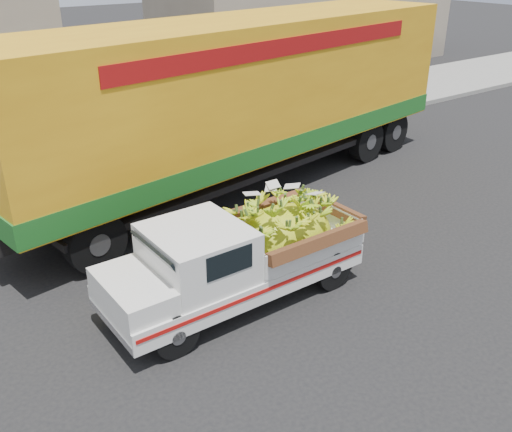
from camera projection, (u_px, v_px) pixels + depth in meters
ground at (270, 295)px, 9.33m from camera, size 100.00×100.00×0.00m
curb at (109, 174)px, 14.06m from camera, size 60.00×0.25×0.15m
sidewalk at (78, 152)px, 15.59m from camera, size 60.00×4.00×0.14m
pickup_truck at (251, 251)px, 9.04m from camera, size 4.19×1.55×1.47m
semi_trailer at (244, 97)px, 12.67m from camera, size 12.07×4.28×3.80m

